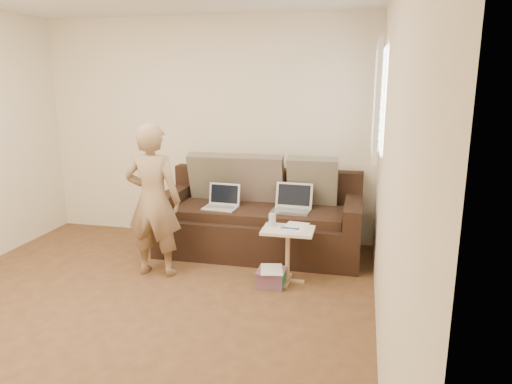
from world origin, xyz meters
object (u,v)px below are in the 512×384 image
laptop_silver (291,212)px  drinking_glass (272,220)px  laptop_white (220,209)px  striped_box (272,277)px  side_table (288,255)px  sofa (260,215)px  person (153,200)px

laptop_silver → drinking_glass: laptop_silver is taller
laptop_white → striped_box: bearing=-40.6°
side_table → drinking_glass: size_ratio=4.39×
laptop_silver → laptop_white: bearing=-173.5°
sofa → striped_box: 0.96m
sofa → laptop_white: size_ratio=6.21×
laptop_silver → striped_box: laptop_silver is taller
laptop_white → drinking_glass: laptop_white is taller
sofa → person: person is taller
drinking_glass → striped_box: size_ratio=0.46×
laptop_silver → drinking_glass: size_ratio=3.34×
laptop_silver → laptop_white: size_ratio=1.13×
laptop_silver → laptop_white: (-0.77, -0.04, 0.00)m
sofa → side_table: (0.43, -0.72, -0.16)m
laptop_silver → laptop_white: 0.77m
laptop_silver → striped_box: 0.86m
striped_box → side_table: bearing=44.4°
person → striped_box: 1.35m
sofa → laptop_white: bearing=-158.9°
drinking_glass → sofa: bearing=112.0°
person → side_table: size_ratio=2.85×
sofa → person: bearing=-136.8°
laptop_white → person: person is taller
sofa → person: size_ratio=1.46×
drinking_glass → laptop_silver: bearing=80.2°
sofa → laptop_silver: (0.36, -0.11, 0.10)m
drinking_glass → striped_box: 0.54m
side_table → laptop_silver: bearing=96.2°
person → drinking_glass: person is taller
person → side_table: 1.39m
laptop_silver → drinking_glass: 0.56m
drinking_glass → striped_box: (0.03, -0.18, -0.51)m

